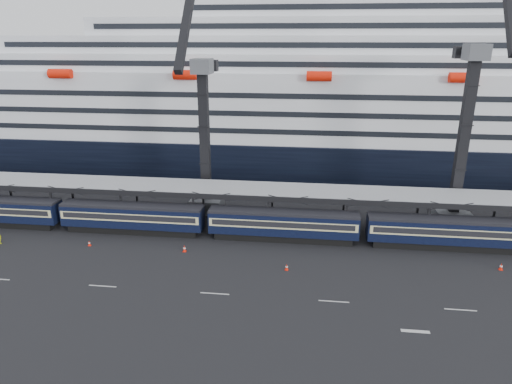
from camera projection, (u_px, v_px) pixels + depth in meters
ground at (351, 282)px, 48.56m from camera, size 260.00×260.00×0.00m
lane_markings at (444, 316)px, 42.70m from camera, size 111.00×4.27×0.02m
train at (309, 225)px, 57.78m from camera, size 133.05×3.00×4.05m
canopy at (346, 193)px, 60.01m from camera, size 130.00×6.25×5.53m
cruise_ship at (332, 105)px, 87.89m from camera, size 214.09×28.84×34.00m
crane_dark_near at (204, 133)px, 64.48m from camera, size 4.50×17.75×35.08m
crane_dark_mid at (466, 130)px, 59.03m from camera, size 4.50×18.24×39.64m
traffic_cone_b at (89, 243)px, 56.97m from camera, size 0.35×0.35×0.70m
traffic_cone_c at (184, 248)px, 55.38m from camera, size 0.42×0.42×0.84m
traffic_cone_d at (287, 267)px, 51.02m from camera, size 0.38×0.38×0.75m
traffic_cone_f at (501, 266)px, 51.04m from camera, size 0.41×0.41×0.83m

